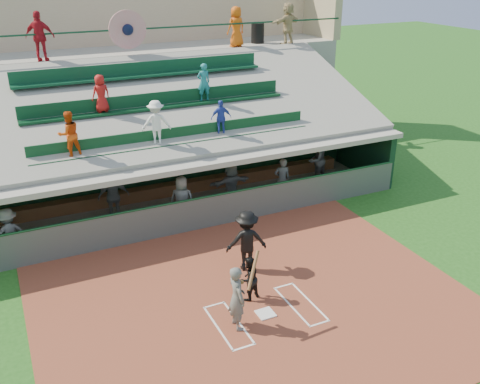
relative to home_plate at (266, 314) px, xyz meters
name	(u,v)px	position (x,y,z in m)	size (l,w,h in m)	color
ground	(265,315)	(0.00, 0.00, -0.04)	(100.00, 100.00, 0.00)	#1E5116
dirt_slab	(257,304)	(0.00, 0.50, -0.03)	(11.00, 9.00, 0.02)	brown
home_plate	(266,314)	(0.00, 0.00, 0.00)	(0.43, 0.43, 0.03)	white
batters_box_chalk	(266,314)	(0.00, 0.00, -0.01)	(2.65, 1.85, 0.01)	silver
dugout_floor	(178,209)	(0.00, 6.75, -0.02)	(16.00, 3.50, 0.04)	gray
concourse_slab	(125,103)	(0.00, 13.50, 2.26)	(20.00, 3.00, 4.60)	gray
grandstand	(144,121)	(-0.01, 10.51, 2.23)	(20.40, 10.40, 7.80)	#535953
batter_at_plate	(237,297)	(-0.85, -0.13, 0.83)	(0.83, 0.73, 1.95)	#50534E
catcher	(249,278)	(-0.09, 0.79, 0.60)	(0.60, 0.47, 1.23)	black
home_umpire	(247,241)	(0.51, 2.16, 0.89)	(1.16, 0.67, 1.80)	black
dugout_bench	(166,190)	(-0.01, 8.02, 0.22)	(14.55, 0.44, 0.44)	#905B34
dugout_player_a	(9,234)	(-5.53, 5.60, 0.80)	(1.03, 0.59, 1.60)	#5F625D
dugout_player_b	(114,196)	(-2.19, 6.78, 0.89)	(1.03, 0.43, 1.76)	#5C5E59
dugout_player_c	(182,200)	(-0.18, 5.65, 0.83)	(0.80, 0.52, 1.64)	#61645E
dugout_player_d	(231,185)	(1.82, 6.13, 0.83)	(1.54, 0.49, 1.66)	#5B5E59
dugout_player_e	(282,179)	(3.73, 5.85, 0.81)	(0.58, 0.38, 1.60)	#535651
dugout_player_f	(316,160)	(5.75, 6.74, 0.94)	(0.91, 0.71, 1.87)	#51544F
trash_bin	(258,33)	(6.18, 12.78, 5.01)	(0.59, 0.59, 0.89)	black
concourse_staff_a	(40,36)	(-3.30, 12.06, 5.48)	(1.07, 0.45, 1.83)	#AD131F
concourse_staff_b	(236,27)	(4.82, 12.19, 5.42)	(0.83, 0.54, 1.70)	#CE510C
concourse_staff_c	(288,23)	(7.30, 12.02, 5.46)	(1.66, 0.53, 1.79)	tan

